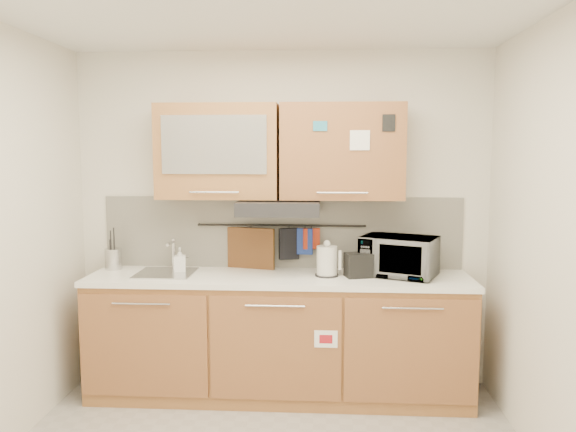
# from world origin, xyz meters

# --- Properties ---
(wall_back) EXTENTS (3.20, 0.00, 3.20)m
(wall_back) POSITION_xyz_m (0.00, 1.50, 1.30)
(wall_back) COLOR silver
(wall_back) RESTS_ON ground
(base_cabinet) EXTENTS (2.80, 0.64, 0.88)m
(base_cabinet) POSITION_xyz_m (0.00, 1.19, 0.41)
(base_cabinet) COLOR #B0773E
(base_cabinet) RESTS_ON floor
(countertop) EXTENTS (2.82, 0.62, 0.04)m
(countertop) POSITION_xyz_m (0.00, 1.19, 0.90)
(countertop) COLOR white
(countertop) RESTS_ON base_cabinet
(backsplash) EXTENTS (2.80, 0.02, 0.56)m
(backsplash) POSITION_xyz_m (0.00, 1.49, 1.20)
(backsplash) COLOR silver
(backsplash) RESTS_ON countertop
(upper_cabinets) EXTENTS (1.82, 0.37, 0.70)m
(upper_cabinets) POSITION_xyz_m (-0.00, 1.32, 1.83)
(upper_cabinets) COLOR #B0773E
(upper_cabinets) RESTS_ON wall_back
(range_hood) EXTENTS (0.60, 0.46, 0.10)m
(range_hood) POSITION_xyz_m (0.00, 1.25, 1.42)
(range_hood) COLOR black
(range_hood) RESTS_ON upper_cabinets
(sink) EXTENTS (0.42, 0.40, 0.26)m
(sink) POSITION_xyz_m (-0.85, 1.21, 0.92)
(sink) COLOR silver
(sink) RESTS_ON countertop
(utensil_rail) EXTENTS (1.30, 0.02, 0.02)m
(utensil_rail) POSITION_xyz_m (0.00, 1.45, 1.26)
(utensil_rail) COLOR black
(utensil_rail) RESTS_ON backsplash
(utensil_crock) EXTENTS (0.17, 0.17, 0.32)m
(utensil_crock) POSITION_xyz_m (-1.30, 1.34, 1.00)
(utensil_crock) COLOR #BABABF
(utensil_crock) RESTS_ON countertop
(kettle) EXTENTS (0.19, 0.17, 0.27)m
(kettle) POSITION_xyz_m (0.36, 1.20, 1.03)
(kettle) COLOR silver
(kettle) RESTS_ON countertop
(toaster) EXTENTS (0.26, 0.20, 0.18)m
(toaster) POSITION_xyz_m (0.61, 1.18, 1.01)
(toaster) COLOR black
(toaster) RESTS_ON countertop
(microwave) EXTENTS (0.62, 0.53, 0.29)m
(microwave) POSITION_xyz_m (0.89, 1.25, 1.07)
(microwave) COLOR #999999
(microwave) RESTS_ON countertop
(soap_bottle) EXTENTS (0.10, 0.10, 0.19)m
(soap_bottle) POSITION_xyz_m (-0.76, 1.26, 1.01)
(soap_bottle) COLOR #999999
(soap_bottle) RESTS_ON countertop
(cutting_board) EXTENTS (0.38, 0.12, 0.47)m
(cutting_board) POSITION_xyz_m (-0.24, 1.44, 1.00)
(cutting_board) COLOR brown
(cutting_board) RESTS_ON utensil_rail
(oven_mitt) EXTENTS (0.12, 0.05, 0.20)m
(oven_mitt) POSITION_xyz_m (0.19, 1.44, 1.14)
(oven_mitt) COLOR navy
(oven_mitt) RESTS_ON utensil_rail
(dark_pouch) EXTENTS (0.16, 0.10, 0.24)m
(dark_pouch) POSITION_xyz_m (0.06, 1.44, 1.12)
(dark_pouch) COLOR black
(dark_pouch) RESTS_ON utensil_rail
(pot_holder) EXTENTS (0.13, 0.05, 0.16)m
(pot_holder) POSITION_xyz_m (0.24, 1.44, 1.16)
(pot_holder) COLOR #AC2D16
(pot_holder) RESTS_ON utensil_rail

